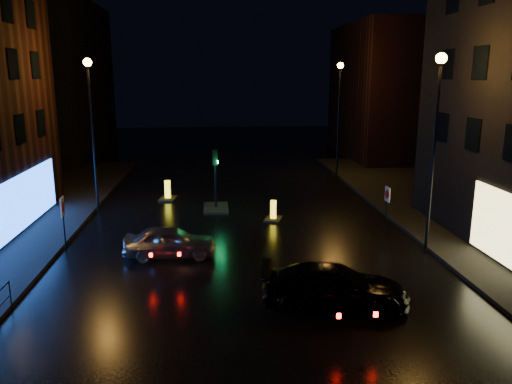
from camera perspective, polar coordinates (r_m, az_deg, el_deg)
ground at (r=15.71m, az=0.35°, el=-15.33°), size 120.00×120.00×0.00m
building_far_left at (r=50.91m, az=-22.21°, el=11.73°), size 8.00×16.00×14.00m
building_far_right at (r=48.57m, az=14.95°, el=11.04°), size 8.00×14.00×12.00m
street_lamp_lfar at (r=28.56m, az=-18.33°, el=8.67°), size 0.44×0.44×8.37m
street_lamp_rnear at (r=21.81m, az=19.87°, el=7.33°), size 0.44×0.44×8.37m
street_lamp_rfar at (r=36.92m, az=9.47°, el=10.05°), size 0.44×0.44×8.37m
traffic_signal at (r=28.61m, az=-4.61°, el=-0.98°), size 1.40×2.40×3.45m
silver_hatchback at (r=21.42m, az=-9.77°, el=-5.62°), size 3.89×1.63×1.31m
dark_sedan at (r=16.93m, az=9.00°, el=-10.64°), size 5.07×2.59×1.41m
bollard_near at (r=26.45m, az=1.99°, el=-2.73°), size 1.17×1.42×1.07m
bollard_far at (r=31.21m, az=-10.04°, el=-0.38°), size 1.12×1.50×1.20m
road_sign_left at (r=22.63m, az=-21.21°, el=-2.11°), size 0.12×0.61×2.49m
road_sign_right at (r=25.10m, az=14.78°, el=-0.68°), size 0.10×0.54×2.22m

